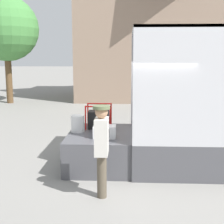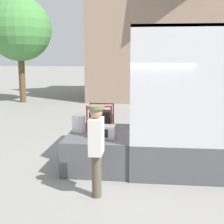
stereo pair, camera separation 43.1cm
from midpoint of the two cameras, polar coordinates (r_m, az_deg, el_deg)
The scene contains 8 objects.
ground_plane at distance 7.79m, azimuth 5.19°, elevation -9.63°, with size 160.00×160.00×0.00m, color gray.
tailgate_deck at distance 7.72m, azimuth -0.46°, elevation -6.67°, with size 1.52×2.13×0.80m, color #4C4C51.
microwave at distance 7.12m, azimuth 0.25°, elevation -3.61°, with size 0.51×0.36×0.28m.
portable_generator at distance 8.08m, azimuth -0.46°, elevation -1.29°, with size 0.66×0.52×0.62m.
orange_bucket at distance 7.71m, azimuth -4.52°, elevation -2.07°, with size 0.33×0.33×0.41m.
worker_person at distance 5.75m, azimuth -0.73°, elevation -5.45°, with size 0.32×0.44×1.75m.
house_backdrop at distance 21.25m, azimuth 11.04°, elevation 15.44°, with size 10.27×7.77×9.19m.
street_tree at distance 18.90m, azimuth -15.91°, elevation 14.31°, with size 3.59×3.59×5.96m.
Camera 2 is at (0.31, -7.32, 2.62)m, focal length 50.00 mm.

